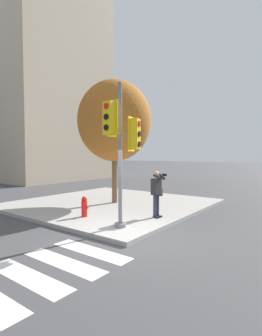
% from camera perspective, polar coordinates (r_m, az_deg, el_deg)
% --- Properties ---
extents(ground_plane, '(160.00, 160.00, 0.00)m').
position_cam_1_polar(ground_plane, '(7.60, -1.63, -15.16)').
color(ground_plane, '#424244').
extents(sidewalk_corner, '(8.00, 8.00, 0.14)m').
position_cam_1_polar(sidewalk_corner, '(12.37, -4.35, -7.76)').
color(sidewalk_corner, '#9E9B96').
rests_on(sidewalk_corner, ground_plane).
extents(traffic_signal_pole, '(0.94, 1.28, 4.42)m').
position_cam_1_polar(traffic_signal_pole, '(7.91, -2.79, 7.19)').
color(traffic_signal_pole, slate).
rests_on(traffic_signal_pole, sidewalk_corner).
extents(person_photographer, '(0.58, 0.54, 1.65)m').
position_cam_1_polar(person_photographer, '(9.34, 5.64, -4.73)').
color(person_photographer, black).
rests_on(person_photographer, sidewalk_corner).
extents(street_tree, '(3.36, 3.36, 5.62)m').
position_cam_1_polar(street_tree, '(12.18, -3.62, 10.16)').
color(street_tree, brown).
rests_on(street_tree, sidewalk_corner).
extents(fire_hydrant, '(0.21, 0.27, 0.73)m').
position_cam_1_polar(fire_hydrant, '(9.62, -10.10, -8.28)').
color(fire_hydrant, red).
rests_on(fire_hydrant, sidewalk_corner).
extents(building_right, '(10.30, 9.74, 20.54)m').
position_cam_1_polar(building_right, '(28.56, -18.49, 18.88)').
color(building_right, tan).
rests_on(building_right, ground_plane).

